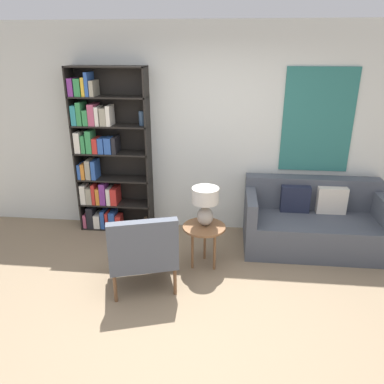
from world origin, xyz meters
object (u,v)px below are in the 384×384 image
couch (313,223)px  table_lamp (205,202)px  armchair (143,250)px  bookshelf (103,156)px  side_table (204,231)px

couch → table_lamp: bearing=-156.5°
armchair → couch: size_ratio=0.50×
bookshelf → side_table: size_ratio=4.29×
couch → table_lamp: table_lamp is taller
bookshelf → armchair: bookshelf is taller
side_table → couch: bearing=24.5°
table_lamp → armchair: bearing=-136.2°
table_lamp → side_table: bearing=-102.5°
bookshelf → table_lamp: bearing=-30.4°
couch → side_table: 1.47m
bookshelf → side_table: 1.76m
armchair → side_table: 0.79m
bookshelf → couch: 2.84m
couch → table_lamp: (-1.32, -0.57, 0.47)m
bookshelf → couch: bearing=-5.4°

